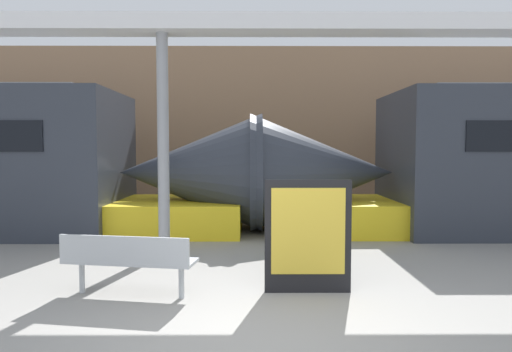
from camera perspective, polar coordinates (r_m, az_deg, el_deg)
The scene contains 7 objects.
ground_plane at distance 4.62m, azimuth 0.08°, elevation -20.25°, with size 60.00×60.00×0.00m, color gray.
station_wall at distance 14.32m, azimuth -0.21°, elevation 6.05°, with size 56.00×0.20×5.00m, color #937051.
bench_near at distance 5.96m, azimuth -15.73°, elevation -9.86°, with size 1.71×0.71×0.79m.
trash_bin at distance 7.50m, azimuth 5.53°, elevation -7.38°, with size 0.59×0.59×0.89m.
poster_board at distance 5.93m, azimuth 6.50°, elevation -7.44°, with size 1.11×0.07×1.46m.
support_column_near at distance 8.16m, azimuth -11.53°, elevation 3.88°, with size 0.20×0.20×3.85m, color gray.
canopy_beam at distance 8.44m, azimuth -11.70°, elevation 18.05°, with size 28.00×0.60×0.28m, color silver.
Camera 1 is at (-0.03, -4.23, 1.86)m, focal length 32.00 mm.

